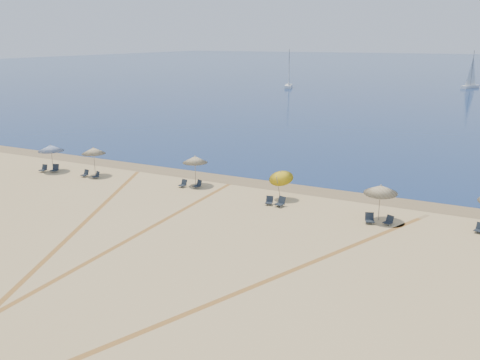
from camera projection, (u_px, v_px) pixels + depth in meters
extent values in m
plane|color=tan|center=(43.00, 316.00, 22.65)|extent=(160.00, 160.00, 0.00)
plane|color=#0C2151|center=(451.00, 67.00, 216.77)|extent=(500.00, 500.00, 0.00)
plane|color=olive|center=(261.00, 183.00, 43.36)|extent=(500.00, 500.00, 0.00)
cylinder|color=gray|center=(52.00, 159.00, 47.03)|extent=(0.05, 0.05, 2.36)
cone|color=white|center=(51.00, 148.00, 46.75)|extent=(2.34, 2.34, 0.55)
sphere|color=gray|center=(51.00, 145.00, 46.67)|extent=(0.08, 0.08, 0.08)
cylinder|color=gray|center=(94.00, 162.00, 45.52)|extent=(0.05, 0.06, 2.45)
cone|color=#F7ECC7|center=(93.00, 151.00, 45.22)|extent=(2.14, 2.15, 0.56)
sphere|color=gray|center=(93.00, 147.00, 45.14)|extent=(0.08, 0.08, 0.08)
cylinder|color=gray|center=(195.00, 171.00, 42.51)|extent=(0.05, 0.05, 2.39)
cone|color=#F7ECC7|center=(195.00, 159.00, 42.22)|extent=(2.13, 2.13, 0.55)
sphere|color=gray|center=(195.00, 156.00, 42.14)|extent=(0.08, 0.08, 0.08)
cylinder|color=gray|center=(278.00, 188.00, 38.42)|extent=(0.05, 0.99, 2.07)
cone|color=gold|center=(281.00, 175.00, 38.54)|extent=(1.88, 1.94, 1.29)
sphere|color=gray|center=(281.00, 172.00, 38.45)|extent=(0.08, 0.08, 0.08)
cylinder|color=gray|center=(379.00, 204.00, 34.19)|extent=(0.05, 0.24, 2.37)
cone|color=#F7ECC7|center=(381.00, 189.00, 33.99)|extent=(2.27, 2.30, 0.73)
sphere|color=gray|center=(381.00, 185.00, 33.90)|extent=(0.08, 0.08, 0.08)
cube|color=black|center=(43.00, 170.00, 46.92)|extent=(0.60, 0.60, 0.05)
cube|color=black|center=(45.00, 167.00, 47.10)|extent=(0.57, 0.25, 0.50)
cylinder|color=#A5A5AD|center=(39.00, 171.00, 46.85)|extent=(0.02, 0.02, 0.18)
cylinder|color=#A5A5AD|center=(43.00, 172.00, 46.69)|extent=(0.02, 0.02, 0.18)
cube|color=black|center=(54.00, 170.00, 46.78)|extent=(0.73, 0.73, 0.06)
cube|color=black|center=(56.00, 167.00, 46.99)|extent=(0.64, 0.36, 0.54)
cylinder|color=#A5A5AD|center=(50.00, 172.00, 46.67)|extent=(0.03, 0.03, 0.20)
cylinder|color=#A5A5AD|center=(55.00, 172.00, 46.56)|extent=(0.03, 0.03, 0.20)
cube|color=black|center=(84.00, 175.00, 45.26)|extent=(0.59, 0.59, 0.05)
cube|color=black|center=(86.00, 172.00, 45.40)|extent=(0.55, 0.26, 0.47)
cylinder|color=#A5A5AD|center=(81.00, 176.00, 45.23)|extent=(0.02, 0.02, 0.17)
cylinder|color=#A5A5AD|center=(84.00, 177.00, 45.00)|extent=(0.02, 0.02, 0.17)
cube|color=black|center=(95.00, 177.00, 44.79)|extent=(0.64, 0.64, 0.05)
cube|color=black|center=(98.00, 174.00, 44.90)|extent=(0.53, 0.34, 0.45)
cylinder|color=#A5A5AD|center=(93.00, 178.00, 44.80)|extent=(0.02, 0.02, 0.16)
cylinder|color=#A5A5AD|center=(95.00, 178.00, 44.52)|extent=(0.02, 0.02, 0.16)
cube|color=black|center=(182.00, 185.00, 42.14)|extent=(0.61, 0.61, 0.05)
cube|color=black|center=(184.00, 182.00, 42.28)|extent=(0.55, 0.28, 0.47)
cylinder|color=#A5A5AD|center=(179.00, 186.00, 42.11)|extent=(0.02, 0.02, 0.17)
cylinder|color=#A5A5AD|center=(183.00, 187.00, 41.88)|extent=(0.02, 0.02, 0.17)
cube|color=black|center=(197.00, 186.00, 41.90)|extent=(0.73, 0.73, 0.05)
cube|color=black|center=(199.00, 183.00, 41.99)|extent=(0.58, 0.41, 0.49)
cylinder|color=#A5A5AD|center=(194.00, 187.00, 41.91)|extent=(0.02, 0.02, 0.18)
cylinder|color=#A5A5AD|center=(197.00, 188.00, 41.58)|extent=(0.02, 0.02, 0.18)
cube|color=black|center=(269.00, 203.00, 37.67)|extent=(0.62, 0.62, 0.05)
cube|color=black|center=(270.00, 199.00, 37.85)|extent=(0.55, 0.29, 0.47)
cylinder|color=#A5A5AD|center=(265.00, 204.00, 37.58)|extent=(0.02, 0.02, 0.17)
cylinder|color=#A5A5AD|center=(271.00, 205.00, 37.48)|extent=(0.02, 0.02, 0.17)
cube|color=black|center=(279.00, 204.00, 37.27)|extent=(0.75, 0.75, 0.05)
cube|color=black|center=(282.00, 200.00, 37.41)|extent=(0.64, 0.38, 0.54)
cylinder|color=#A5A5AD|center=(276.00, 206.00, 37.26)|extent=(0.03, 0.03, 0.20)
cylinder|color=#A5A5AD|center=(281.00, 207.00, 36.95)|extent=(0.03, 0.03, 0.20)
cube|color=black|center=(370.00, 221.00, 33.87)|extent=(0.74, 0.74, 0.05)
cube|color=black|center=(369.00, 216.00, 34.07)|extent=(0.61, 0.39, 0.51)
cylinder|color=#A5A5AD|center=(365.00, 223.00, 33.74)|extent=(0.03, 0.03, 0.19)
cylinder|color=#A5A5AD|center=(372.00, 223.00, 33.69)|extent=(0.03, 0.03, 0.19)
cube|color=black|center=(388.00, 223.00, 33.64)|extent=(0.67, 0.67, 0.05)
cube|color=black|center=(390.00, 219.00, 33.74)|extent=(0.54, 0.37, 0.46)
cylinder|color=#A5A5AD|center=(384.00, 224.00, 33.65)|extent=(0.02, 0.02, 0.17)
cylinder|color=#A5A5AD|center=(390.00, 225.00, 33.35)|extent=(0.02, 0.02, 0.17)
cube|color=black|center=(479.00, 230.00, 32.25)|extent=(0.65, 0.65, 0.05)
cylinder|color=#A5A5AD|center=(475.00, 232.00, 32.24)|extent=(0.02, 0.02, 0.17)
cube|color=white|center=(289.00, 86.00, 126.38)|extent=(3.43, 6.47, 0.68)
cylinder|color=gray|center=(289.00, 68.00, 125.17)|extent=(0.14, 0.14, 9.13)
cube|color=white|center=(470.00, 87.00, 125.38)|extent=(4.16, 6.16, 0.67)
cylinder|color=gray|center=(472.00, 69.00, 124.20)|extent=(0.13, 0.13, 8.90)
plane|color=tan|center=(127.00, 240.00, 31.09)|extent=(28.16, 28.16, 0.00)
plane|color=tan|center=(138.00, 234.00, 32.05)|extent=(28.16, 28.16, 0.00)
plane|color=tan|center=(273.00, 278.00, 26.21)|extent=(36.88, 36.88, 0.00)
plane|color=tan|center=(288.00, 272.00, 26.89)|extent=(36.88, 36.88, 0.00)
plane|color=tan|center=(81.00, 226.00, 33.53)|extent=(36.47, 36.47, 0.00)
plane|color=tan|center=(87.00, 220.00, 34.58)|extent=(36.47, 36.47, 0.00)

